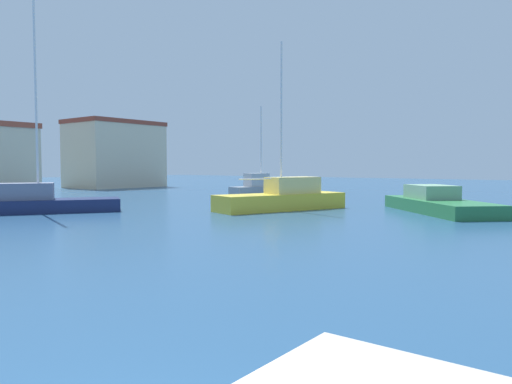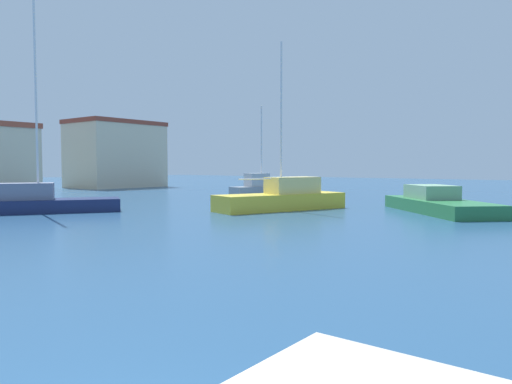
{
  "view_description": "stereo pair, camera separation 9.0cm",
  "coord_description": "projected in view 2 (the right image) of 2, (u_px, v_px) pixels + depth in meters",
  "views": [
    {
      "loc": [
        -1.39,
        -3.03,
        2.59
      ],
      "look_at": [
        22.54,
        15.44,
        0.93
      ],
      "focal_mm": 33.49,
      "sensor_mm": 36.0,
      "label": 1
    },
    {
      "loc": [
        -1.34,
        -3.1,
        2.59
      ],
      "look_at": [
        22.54,
        15.44,
        0.93
      ],
      "focal_mm": 33.49,
      "sensor_mm": 36.0,
      "label": 2
    }
  ],
  "objects": [
    {
      "name": "motorboat_green_mid_harbor",
      "position": [
        438.0,
        203.0,
        26.62
      ],
      "size": [
        8.19,
        8.05,
        1.49
      ],
      "color": "#28703D",
      "rests_on": "water"
    },
    {
      "name": "warehouse_block",
      "position": [
        116.0,
        154.0,
        57.81
      ],
      "size": [
        10.34,
        7.22,
        7.98
      ],
      "color": "beige",
      "rests_on": "ground"
    },
    {
      "name": "sailboat_navy_behind_lamppost",
      "position": [
        34.0,
        201.0,
        26.39
      ],
      "size": [
        8.48,
        6.56,
        14.07
      ],
      "color": "#19234C",
      "rests_on": "water"
    },
    {
      "name": "sailboat_yellow_distant_north",
      "position": [
        283.0,
        198.0,
        28.16
      ],
      "size": [
        8.43,
        4.8,
        9.77
      ],
      "color": "gold",
      "rests_on": "water"
    },
    {
      "name": "water",
      "position": [
        112.0,
        211.0,
        27.17
      ],
      "size": [
        160.0,
        160.0,
        0.0
      ],
      "primitive_type": "plane",
      "color": "navy",
      "rests_on": "ground"
    },
    {
      "name": "sailboat_grey_far_left",
      "position": [
        260.0,
        188.0,
        40.15
      ],
      "size": [
        5.93,
        2.69,
        7.58
      ],
      "color": "gray",
      "rests_on": "water"
    }
  ]
}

